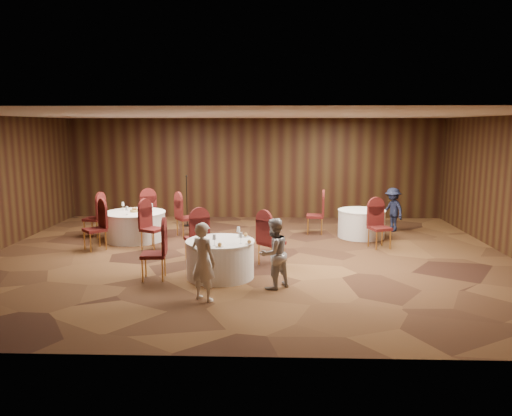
{
  "coord_description": "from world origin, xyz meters",
  "views": [
    {
      "loc": [
        0.57,
        -11.06,
        2.96
      ],
      "look_at": [
        0.2,
        0.2,
        1.1
      ],
      "focal_mm": 35.0,
      "sensor_mm": 36.0,
      "label": 1
    }
  ],
  "objects_px": {
    "woman_a": "(203,262)",
    "table_main": "(220,259)",
    "mic_stand": "(187,211)",
    "table_right": "(361,223)",
    "table_left": "(135,226)",
    "man_c": "(393,210)",
    "woman_b": "(274,254)"
  },
  "relations": [
    {
      "from": "table_main",
      "to": "mic_stand",
      "type": "xyz_separation_m",
      "value": [
        -1.52,
        5.07,
        0.06
      ]
    },
    {
      "from": "mic_stand",
      "to": "woman_a",
      "type": "bearing_deg",
      "value": -77.9
    },
    {
      "from": "table_main",
      "to": "woman_a",
      "type": "xyz_separation_m",
      "value": [
        -0.15,
        -1.33,
        0.31
      ]
    },
    {
      "from": "woman_a",
      "to": "table_main",
      "type": "bearing_deg",
      "value": -64.64
    },
    {
      "from": "table_left",
      "to": "table_right",
      "type": "height_order",
      "value": "same"
    },
    {
      "from": "woman_b",
      "to": "man_c",
      "type": "xyz_separation_m",
      "value": [
        3.38,
        5.16,
        -0.04
      ]
    },
    {
      "from": "table_left",
      "to": "woman_b",
      "type": "bearing_deg",
      "value": -46.64
    },
    {
      "from": "man_c",
      "to": "woman_b",
      "type": "bearing_deg",
      "value": -59.77
    },
    {
      "from": "table_left",
      "to": "woman_a",
      "type": "relative_size",
      "value": 1.17
    },
    {
      "from": "woman_b",
      "to": "table_left",
      "type": "bearing_deg",
      "value": -88.22
    },
    {
      "from": "table_left",
      "to": "table_right",
      "type": "xyz_separation_m",
      "value": [
        5.99,
        0.52,
        0.0
      ]
    },
    {
      "from": "table_left",
      "to": "woman_a",
      "type": "bearing_deg",
      "value": -61.81
    },
    {
      "from": "table_left",
      "to": "mic_stand",
      "type": "xyz_separation_m",
      "value": [
        1.05,
        1.88,
        0.06
      ]
    },
    {
      "from": "table_right",
      "to": "man_c",
      "type": "bearing_deg",
      "value": 38.55
    },
    {
      "from": "woman_a",
      "to": "woman_b",
      "type": "distance_m",
      "value": 1.38
    },
    {
      "from": "mic_stand",
      "to": "woman_a",
      "type": "distance_m",
      "value": 6.56
    },
    {
      "from": "table_right",
      "to": "woman_b",
      "type": "height_order",
      "value": "woman_b"
    },
    {
      "from": "table_main",
      "to": "table_right",
      "type": "xyz_separation_m",
      "value": [
        3.42,
        3.71,
        0.0
      ]
    },
    {
      "from": "table_main",
      "to": "woman_b",
      "type": "bearing_deg",
      "value": -31.53
    },
    {
      "from": "table_main",
      "to": "table_right",
      "type": "height_order",
      "value": "same"
    },
    {
      "from": "table_main",
      "to": "table_left",
      "type": "height_order",
      "value": "same"
    },
    {
      "from": "table_right",
      "to": "table_left",
      "type": "bearing_deg",
      "value": -175.07
    },
    {
      "from": "woman_a",
      "to": "woman_b",
      "type": "xyz_separation_m",
      "value": [
        1.2,
        0.69,
        -0.03
      ]
    },
    {
      "from": "woman_b",
      "to": "woman_a",
      "type": "bearing_deg",
      "value": -11.67
    },
    {
      "from": "woman_a",
      "to": "man_c",
      "type": "xyz_separation_m",
      "value": [
        4.58,
        5.85,
        -0.07
      ]
    },
    {
      "from": "mic_stand",
      "to": "woman_a",
      "type": "xyz_separation_m",
      "value": [
        1.37,
        -6.41,
        0.25
      ]
    },
    {
      "from": "table_main",
      "to": "table_left",
      "type": "xyz_separation_m",
      "value": [
        -2.57,
        3.19,
        0.0
      ]
    },
    {
      "from": "table_main",
      "to": "man_c",
      "type": "height_order",
      "value": "man_c"
    },
    {
      "from": "woman_b",
      "to": "table_main",
      "type": "bearing_deg",
      "value": -73.12
    },
    {
      "from": "table_right",
      "to": "woman_b",
      "type": "relative_size",
      "value": 0.96
    },
    {
      "from": "mic_stand",
      "to": "table_right",
      "type": "bearing_deg",
      "value": -15.45
    },
    {
      "from": "woman_a",
      "to": "mic_stand",
      "type": "bearing_deg",
      "value": -46.15
    }
  ]
}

